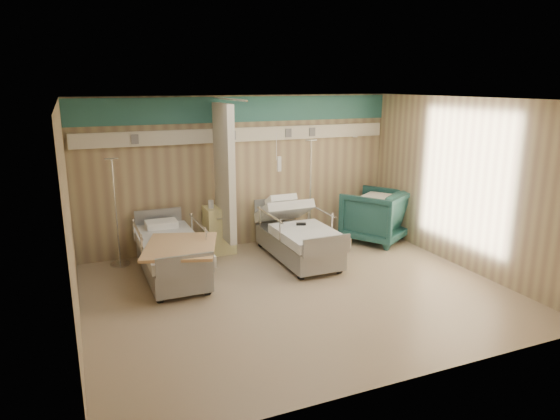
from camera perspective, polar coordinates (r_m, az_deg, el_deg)
The scene contains 13 objects.
ground at distance 7.50m, azimuth 2.00°, elevation -9.35°, with size 6.00×5.00×0.00m, color tan.
room_walls at distance 7.18m, azimuth 1.05°, elevation 5.11°, with size 6.04×5.04×2.82m.
bed_right at distance 8.73m, azimuth 2.02°, elevation -3.68°, with size 1.00×2.16×0.63m, color silver, non-canonical shape.
bed_left at distance 8.10m, azimuth -12.32°, elevation -5.46°, with size 1.00×2.16×0.63m, color silver, non-canonical shape.
bedside_cabinet at distance 9.13m, azimuth -6.94°, elevation -2.25°, with size 0.50×0.48×0.85m, color #EDE494.
visitor_armchair at distance 9.88m, azimuth 10.85°, elevation -0.65°, with size 1.07×1.10×1.00m, color #1E4C4A.
waffle_blanket at distance 9.73m, azimuth 11.26°, elevation 2.37°, with size 0.69×0.61×0.08m, color silver.
iv_stand_right at distance 9.78m, azimuth 3.42°, elevation -1.16°, with size 0.35×0.35×1.98m.
iv_stand_left at distance 8.86m, azimuth -17.97°, elevation -3.72°, with size 0.33×0.33×1.84m.
call_remote at distance 8.62m, azimuth 2.42°, elevation -1.61°, with size 0.17×0.07×0.04m, color black.
tan_blanket at distance 7.58m, azimuth -11.29°, elevation -4.11°, with size 1.01×1.27×0.04m, color tan.
toiletry_bag at distance 8.98m, azimuth -6.15°, elevation 0.68°, with size 0.20×0.13×0.11m, color black.
white_cup at distance 8.95m, azimuth -7.89°, elevation 0.66°, with size 0.10×0.10×0.14m, color white.
Camera 1 is at (-2.90, -6.23, 3.01)m, focal length 32.00 mm.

